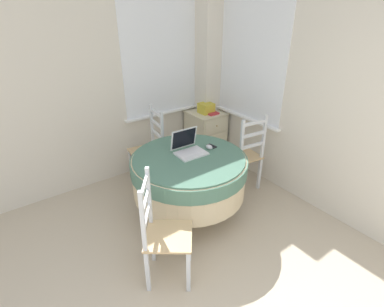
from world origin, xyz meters
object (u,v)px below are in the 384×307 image
Objects in this scene: dining_chair_near_back_window at (149,149)px; storage_box at (206,108)px; laptop at (188,148)px; corner_cabinet at (206,135)px; dining_chair_near_right_window at (245,155)px; book_on_cabinet at (210,112)px; cell_phone at (212,146)px; dining_chair_camera_near at (163,234)px; computer_mouse at (209,147)px; round_dining_table at (189,172)px.

dining_chair_near_back_window is 5.39× the size of storage_box.
laptop is 1.38m from corner_cabinet.
storage_box is at bearing 82.98° from dining_chair_near_right_window.
book_on_cabinet is at bearing 1.47° from dining_chair_near_back_window.
cell_phone is at bearing -66.74° from dining_chair_near_back_window.
dining_chair_camera_near is 2.29m from storage_box.
computer_mouse is at bearing -129.89° from book_on_cabinet.
dining_chair_near_back_window is 1.07m from book_on_cabinet.
dining_chair_camera_near is at bearing -114.91° from dining_chair_near_back_window.
cell_phone is at bearing -6.21° from laptop.
dining_chair_camera_near reaches higher than storage_box.
computer_mouse is at bearing -71.08° from dining_chair_near_back_window.
corner_cabinet is (0.14, 0.95, -0.10)m from dining_chair_near_right_window.
round_dining_table is 1.22× the size of dining_chair_camera_near.
dining_chair_near_back_window is at bearing 94.24° from laptop.
cell_phone is (0.30, -0.03, -0.05)m from laptop.
corner_cabinet is at bearing 43.18° from laptop.
storage_box is (0.99, 0.95, 0.26)m from round_dining_table.
laptop is 0.24m from computer_mouse.
round_dining_table is at bearing -123.25° from laptop.
corner_cabinet is 3.32× the size of book_on_cabinet.
cell_phone is 1.23m from dining_chair_camera_near.
corner_cabinet is 0.44m from storage_box.
computer_mouse is 0.48× the size of storage_box.
cell_phone is 0.12× the size of dining_chair_near_right_window.
book_on_cabinet is at bearing -52.25° from storage_box.
dining_chair_near_right_window is 1.37× the size of corner_cabinet.
storage_box is (0.93, 0.87, 0.02)m from laptop.
computer_mouse is 1.15m from book_on_cabinet.
storage_box reaches higher than cell_phone.
corner_cabinet is (1.02, 0.11, -0.10)m from dining_chair_near_back_window.
laptop reaches higher than storage_box.
computer_mouse is at bearing -126.84° from storage_box.
computer_mouse is at bearing 31.61° from dining_chair_camera_near.
laptop is 1.03m from dining_chair_camera_near.
corner_cabinet is at bearing 53.07° from computer_mouse.
cell_phone is at bearing 26.80° from computer_mouse.
laptop is 0.32× the size of dining_chair_near_back_window.
laptop is 0.88m from dining_chair_near_right_window.
laptop reaches higher than corner_cabinet.
dining_chair_camera_near is at bearing -137.35° from corner_cabinet.
cell_phone is 1.11m from storage_box.
laptop is at bearing -137.02° from storage_box.
book_on_cabinet is at bearing 50.11° from computer_mouse.
storage_box is at bearing 53.16° from computer_mouse.
dining_chair_near_back_window is 1.00× the size of dining_chair_camera_near.
laptop is 1.72× the size of storage_box.
dining_chair_near_right_window is 0.97m from corner_cabinet.
round_dining_table is 1.42m from corner_cabinet.
book_on_cabinet is (1.03, 0.03, 0.28)m from dining_chair_near_back_window.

